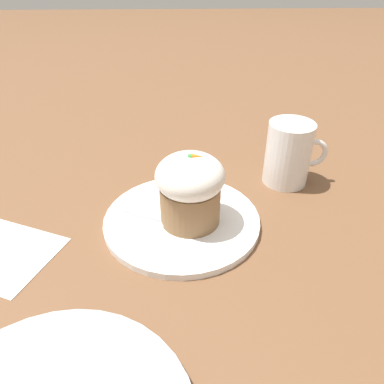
% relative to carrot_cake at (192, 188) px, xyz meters
% --- Properties ---
extents(ground_plane, '(4.00, 4.00, 0.00)m').
position_rel_carrot_cake_xyz_m(ground_plane, '(-0.01, 0.01, -0.06)').
color(ground_plane, brown).
extents(dessert_plate, '(0.22, 0.22, 0.01)m').
position_rel_carrot_cake_xyz_m(dessert_plate, '(-0.01, 0.01, -0.06)').
color(dessert_plate, white).
rests_on(dessert_plate, ground_plane).
extents(carrot_cake, '(0.09, 0.09, 0.11)m').
position_rel_carrot_cake_xyz_m(carrot_cake, '(0.00, 0.00, 0.00)').
color(carrot_cake, olive).
rests_on(carrot_cake, dessert_plate).
extents(spoon, '(0.11, 0.07, 0.01)m').
position_rel_carrot_cake_xyz_m(spoon, '(-0.03, -0.00, -0.05)').
color(spoon, silver).
rests_on(spoon, dessert_plate).
extents(coffee_cup, '(0.10, 0.07, 0.10)m').
position_rel_carrot_cake_xyz_m(coffee_cup, '(0.16, 0.11, -0.01)').
color(coffee_cup, white).
rests_on(coffee_cup, ground_plane).
extents(paper_napkin, '(0.16, 0.15, 0.00)m').
position_rel_carrot_cake_xyz_m(paper_napkin, '(-0.25, -0.05, -0.06)').
color(paper_napkin, white).
rests_on(paper_napkin, ground_plane).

